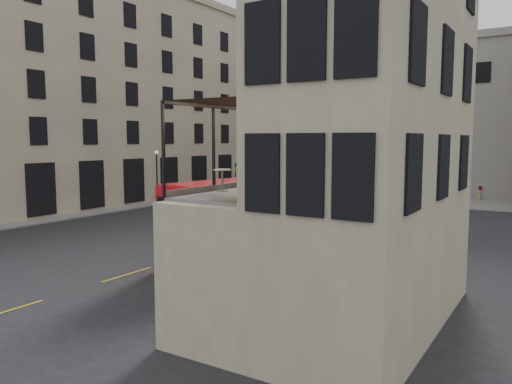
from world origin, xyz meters
The scene contains 31 objects.
ground centered at (0.00, 0.00, 0.00)m, with size 140.00×140.00×0.00m, color black.
host_building_main centered at (9.95, 0.00, 7.79)m, with size 7.26×11.40×15.10m.
host_frontage centered at (6.50, 0.00, 2.25)m, with size 3.00×11.00×4.50m, color #C1B791.
cafe_floor centered at (6.50, 0.00, 4.55)m, with size 3.00×10.00×0.10m, color slate.
building_left centered at (-26.96, 20.00, 11.38)m, with size 14.60×50.60×22.00m.
gateway centered at (-5.00, 47.99, 9.39)m, with size 35.00×10.60×18.00m.
pavement_far centered at (-6.00, 38.00, 0.06)m, with size 40.00×12.00×0.12m, color slate.
pavement_left centered at (-22.00, 12.00, 0.06)m, with size 8.00×48.00×0.12m, color slate.
traffic_light_near centered at (-1.00, 12.00, 2.42)m, with size 0.16×0.20×3.80m.
traffic_light_far centered at (-15.00, 28.00, 2.42)m, with size 0.16×0.20×3.80m.
street_lamp_a centered at (-17.00, 18.00, 2.39)m, with size 0.36×0.36×5.33m.
street_lamp_b centered at (-6.00, 34.00, 2.39)m, with size 0.36×0.36×5.33m.
bus_near centered at (0.50, 6.40, 2.36)m, with size 3.79×10.77×4.21m.
bus_far centered at (-8.86, 25.58, 2.24)m, with size 3.57×10.22×3.99m.
car_a centered at (-8.51, 15.03, 0.66)m, with size 1.56×3.88×1.32m, color gray.
car_b centered at (-4.13, 30.92, 0.72)m, with size 1.52×4.36×1.44m, color #9F1B09.
car_c centered at (-10.45, 26.85, 0.80)m, with size 2.23×5.49×1.59m, color black.
bicycle centered at (-1.42, 17.87, 0.51)m, with size 0.68×1.95×1.03m, color gray.
cyclist centered at (-3.21, 14.26, 0.80)m, with size 0.58×0.38×1.59m, color #C1FC1A.
pedestrian_a centered at (-17.44, 26.29, 0.82)m, with size 0.80×0.62×1.65m, color gray.
pedestrian_b centered at (-6.45, 35.97, 0.92)m, with size 1.18×0.68×1.83m, color gray.
pedestrian_c centered at (-5.27, 40.00, 0.81)m, with size 0.95×0.40×1.63m, color gray.
pedestrian_d centered at (7.75, 39.55, 0.77)m, with size 0.75×0.49×1.54m, color gray.
pedestrian_e centered at (-19.00, 20.52, 0.77)m, with size 0.56×0.37×1.54m, color gray.
cafe_table_near centered at (5.40, -2.56, 5.09)m, with size 0.60×0.60×0.75m.
cafe_table_mid centered at (5.64, -0.46, 5.14)m, with size 0.66×0.66×0.82m.
cafe_table_far centered at (5.42, 2.80, 5.10)m, with size 0.60×0.60×0.75m.
cafe_chair_a centered at (7.38, -3.40, 4.87)m, with size 0.51×0.51×0.90m.
cafe_chair_b centered at (7.30, -0.95, 4.88)m, with size 0.54×0.54×0.91m.
cafe_chair_c centered at (7.29, 0.84, 4.84)m, with size 0.40×0.40×0.79m.
cafe_chair_d centered at (7.18, 3.10, 4.84)m, with size 0.40×0.40×0.78m.
Camera 1 is at (15.31, -16.22, 6.35)m, focal length 35.00 mm.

